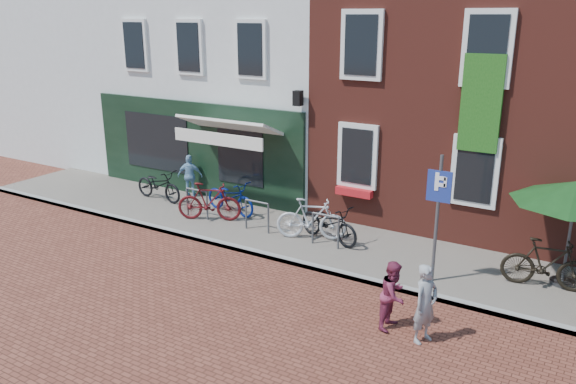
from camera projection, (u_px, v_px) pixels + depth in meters
The scene contains 15 objects.
ground at pixel (282, 263), 13.20m from camera, with size 80.00×80.00×0.00m, color brown.
sidewalk at pixel (349, 248), 13.92m from camera, with size 24.00×3.00×0.10m, color slate.
building_stucco at pixel (265, 45), 20.04m from camera, with size 8.00×8.00×9.00m, color silver.
building_brick_mid at pixel (466, 33), 16.46m from camera, with size 6.00×8.00×10.00m, color maroon.
filler_left at pixel (115, 40), 23.72m from camera, with size 7.00×8.00×9.00m, color silver.
parking_sign at pixel (438, 204), 11.58m from camera, with size 0.50×0.08×2.75m.
woman at pixel (425, 304), 9.84m from camera, with size 0.53×0.35×1.45m, color gray.
boy at pixel (394, 295), 10.31m from camera, with size 0.63×0.49×1.30m, color maroon.
cafe_person at pixel (190, 176), 17.52m from camera, with size 0.78×0.32×1.32m, color #83B1D3.
bicycle_0 at pixel (159, 185), 17.23m from camera, with size 0.64×1.82×0.96m, color black.
bicycle_1 at pixel (209, 202), 15.51m from camera, with size 0.50×1.77×1.06m, color #4F0E11.
bicycle_2 at pixel (230, 197), 16.10m from camera, with size 0.64×1.82×0.96m, color #05155D.
bicycle_3 at pixel (311, 219), 14.20m from camera, with size 0.50×1.77×1.06m, color #BDBDC0.
bicycle_4 at pixel (329, 223), 14.09m from camera, with size 0.64×1.82×0.96m, color black.
bicycle_5 at pixel (547, 264), 11.64m from camera, with size 0.50×1.77×1.06m, color black.
Camera 1 is at (6.34, -10.31, 5.51)m, focal length 35.43 mm.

